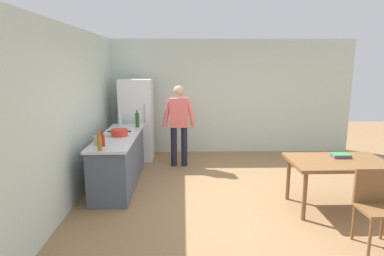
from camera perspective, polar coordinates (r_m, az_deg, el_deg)
ground_plane at (r=5.31m, az=8.08°, el=-12.58°), size 14.00×14.00×0.00m
wall_back at (r=7.87m, az=4.73°, el=5.50°), size 6.40×0.12×2.70m
wall_left at (r=5.33m, az=-20.61°, el=2.07°), size 0.12×5.60×2.70m
kitchen_counter at (r=5.94m, az=-12.63°, el=-5.48°), size 0.64×2.20×0.90m
refrigerator at (r=7.36m, az=-9.68°, el=1.44°), size 0.70×0.67×1.80m
person at (r=6.73m, az=-2.32°, el=1.35°), size 0.70×0.22×1.70m
dining_table at (r=5.23m, az=24.26°, el=-6.01°), size 1.40×0.90×0.75m
chair at (r=4.47m, az=29.53°, el=-11.25°), size 0.42×0.42×0.91m
cooking_pot at (r=5.76m, az=-12.64°, el=-0.79°), size 0.40×0.28×0.12m
utensil_jar at (r=5.23m, az=-16.33°, el=-1.97°), size 0.11×0.11×0.32m
bottle_water_clear at (r=6.63m, az=-12.59°, el=1.36°), size 0.07×0.07×0.30m
bottle_sauce_red at (r=5.09m, az=-15.40°, el=-2.08°), size 0.06×0.06×0.24m
bottle_oil_amber at (r=4.85m, az=-15.96°, el=-2.51°), size 0.06×0.06×0.28m
bottle_wine_green at (r=6.48m, az=-9.60°, el=1.43°), size 0.08×0.08×0.34m
book_stack at (r=5.38m, az=24.67°, el=-4.41°), size 0.26×0.20×0.05m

